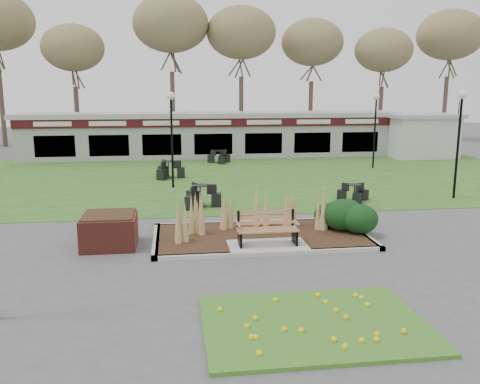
{
  "coord_description": "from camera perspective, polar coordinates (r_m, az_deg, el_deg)",
  "views": [
    {
      "loc": [
        -2.57,
        -13.24,
        4.41
      ],
      "look_at": [
        -0.53,
        2.0,
        1.27
      ],
      "focal_mm": 38.0,
      "sensor_mm": 36.0,
      "label": 1
    }
  ],
  "objects": [
    {
      "name": "lawn",
      "position": [
        25.75,
        -1.8,
        1.68
      ],
      "size": [
        34.0,
        16.0,
        0.02
      ],
      "primitive_type": "cube",
      "color": "#25621F",
      "rests_on": "ground"
    },
    {
      "name": "lamp_post_mid_left",
      "position": [
        22.8,
        -7.72,
        8.19
      ],
      "size": [
        0.36,
        0.36,
        4.29
      ],
      "color": "black",
      "rests_on": "ground"
    },
    {
      "name": "bistro_set_a",
      "position": [
        25.67,
        -8.03,
        2.2
      ],
      "size": [
        1.41,
        1.6,
        0.85
      ],
      "color": "black",
      "rests_on": "ground"
    },
    {
      "name": "flower_bed",
      "position": [
        10.01,
        8.31,
        -14.3
      ],
      "size": [
        4.2,
        3.0,
        0.16
      ],
      "color": "#306E1F",
      "rests_on": "ground"
    },
    {
      "name": "planting_bed",
      "position": [
        15.62,
        6.9,
        -3.56
      ],
      "size": [
        6.75,
        3.4,
        1.27
      ],
      "color": "#342115",
      "rests_on": "ground"
    },
    {
      "name": "ground",
      "position": [
        14.19,
        3.21,
        -6.59
      ],
      "size": [
        100.0,
        100.0,
        0.0
      ],
      "primitive_type": "plane",
      "color": "#515154",
      "rests_on": "ground"
    },
    {
      "name": "service_hut",
      "position": [
        35.26,
        19.62,
        6.04
      ],
      "size": [
        4.4,
        3.4,
        2.83
      ],
      "color": "silver",
      "rests_on": "ground"
    },
    {
      "name": "car_black",
      "position": [
        39.17,
        -19.47,
        5.33
      ],
      "size": [
        4.07,
        2.61,
        1.27
      ],
      "primitive_type": "imported",
      "rotation": [
        0.0,
        0.0,
        1.21
      ],
      "color": "black",
      "rests_on": "ground"
    },
    {
      "name": "bistro_set_b",
      "position": [
        19.28,
        -4.49,
        -0.83
      ],
      "size": [
        1.42,
        1.56,
        0.83
      ],
      "color": "black",
      "rests_on": "ground"
    },
    {
      "name": "patio_umbrella",
      "position": [
        36.46,
        23.15,
        6.15
      ],
      "size": [
        2.06,
        2.1,
        2.49
      ],
      "color": "black",
      "rests_on": "ground"
    },
    {
      "name": "lamp_post_far_right",
      "position": [
        29.39,
        14.98,
        8.44
      ],
      "size": [
        0.34,
        0.34,
        4.15
      ],
      "color": "black",
      "rests_on": "ground"
    },
    {
      "name": "bistro_set_d",
      "position": [
        30.65,
        -2.3,
        3.75
      ],
      "size": [
        1.41,
        1.31,
        0.75
      ],
      "color": "black",
      "rests_on": "ground"
    },
    {
      "name": "tree_backdrop",
      "position": [
        41.51,
        -4.24,
        16.95
      ],
      "size": [
        47.24,
        5.24,
        10.36
      ],
      "color": "#47382B",
      "rests_on": "ground"
    },
    {
      "name": "lamp_post_mid_right",
      "position": [
        22.16,
        23.48,
        7.41
      ],
      "size": [
        0.36,
        0.36,
        4.37
      ],
      "color": "black",
      "rests_on": "ground"
    },
    {
      "name": "brick_planter",
      "position": [
        14.89,
        -14.45,
        -4.17
      ],
      "size": [
        1.5,
        1.5,
        0.95
      ],
      "color": "maroon",
      "rests_on": "ground"
    },
    {
      "name": "bistro_set_c",
      "position": [
        20.64,
        12.68,
        -0.4
      ],
      "size": [
        1.28,
        1.18,
        0.68
      ],
      "color": "black",
      "rests_on": "ground"
    },
    {
      "name": "food_pavilion",
      "position": [
        33.43,
        -3.22,
        6.47
      ],
      "size": [
        24.6,
        3.4,
        2.9
      ],
      "color": "#99999C",
      "rests_on": "ground"
    },
    {
      "name": "park_bench",
      "position": [
        14.26,
        3.05,
        -4.04
      ],
      "size": [
        1.7,
        0.66,
        0.93
      ],
      "color": "#AA754D",
      "rests_on": "ground"
    }
  ]
}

